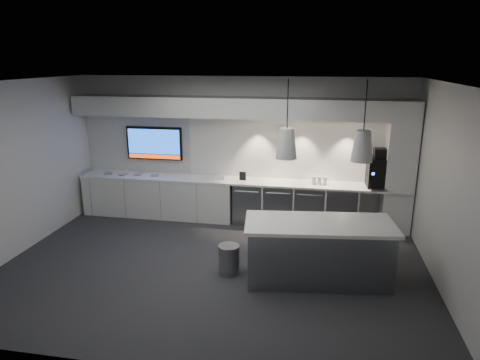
% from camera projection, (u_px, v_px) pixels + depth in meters
% --- Properties ---
extents(floor, '(7.00, 7.00, 0.00)m').
position_uv_depth(floor, '(213.00, 267.00, 7.12)').
color(floor, '#2C2C2F').
rests_on(floor, ground).
extents(ceiling, '(7.00, 7.00, 0.00)m').
position_uv_depth(ceiling, '(210.00, 83.00, 6.30)').
color(ceiling, black).
rests_on(ceiling, wall_back).
extents(wall_back, '(7.00, 0.00, 7.00)m').
position_uv_depth(wall_back, '(240.00, 149.00, 9.07)').
color(wall_back, silver).
rests_on(wall_back, floor).
extents(wall_front, '(7.00, 0.00, 7.00)m').
position_uv_depth(wall_front, '(152.00, 247.00, 4.34)').
color(wall_front, silver).
rests_on(wall_front, floor).
extents(wall_left, '(0.00, 7.00, 7.00)m').
position_uv_depth(wall_left, '(13.00, 170.00, 7.31)').
color(wall_left, silver).
rests_on(wall_left, floor).
extents(wall_right, '(0.00, 7.00, 7.00)m').
position_uv_depth(wall_right, '(449.00, 192.00, 6.10)').
color(wall_right, silver).
rests_on(wall_right, floor).
extents(back_counter, '(6.80, 0.65, 0.04)m').
position_uv_depth(back_counter, '(237.00, 181.00, 8.94)').
color(back_counter, white).
rests_on(back_counter, left_base_cabinets).
extents(left_base_cabinets, '(3.30, 0.63, 0.86)m').
position_uv_depth(left_base_cabinets, '(159.00, 197.00, 9.36)').
color(left_base_cabinets, white).
rests_on(left_base_cabinets, floor).
extents(fridge_unit_a, '(0.60, 0.61, 0.85)m').
position_uv_depth(fridge_unit_a, '(249.00, 202.00, 9.02)').
color(fridge_unit_a, gray).
rests_on(fridge_unit_a, floor).
extents(fridge_unit_b, '(0.60, 0.61, 0.85)m').
position_uv_depth(fridge_unit_b, '(279.00, 204.00, 8.91)').
color(fridge_unit_b, gray).
rests_on(fridge_unit_b, floor).
extents(fridge_unit_c, '(0.60, 0.61, 0.85)m').
position_uv_depth(fridge_unit_c, '(309.00, 206.00, 8.80)').
color(fridge_unit_c, gray).
rests_on(fridge_unit_c, floor).
extents(fridge_unit_d, '(0.60, 0.61, 0.85)m').
position_uv_depth(fridge_unit_d, '(341.00, 207.00, 8.69)').
color(fridge_unit_d, gray).
rests_on(fridge_unit_d, floor).
extents(backsplash, '(4.60, 0.03, 1.30)m').
position_uv_depth(backsplash, '(297.00, 149.00, 8.83)').
color(backsplash, white).
rests_on(backsplash, wall_back).
extents(soffit, '(6.90, 0.60, 0.40)m').
position_uv_depth(soffit, '(237.00, 107.00, 8.54)').
color(soffit, white).
rests_on(soffit, wall_back).
extents(column, '(0.55, 0.55, 2.60)m').
position_uv_depth(column, '(399.00, 168.00, 8.29)').
color(column, white).
rests_on(column, floor).
extents(wall_tv, '(1.25, 0.07, 0.72)m').
position_uv_depth(wall_tv, '(154.00, 143.00, 9.34)').
color(wall_tv, black).
rests_on(wall_tv, wall_back).
extents(island, '(2.35, 1.23, 0.95)m').
position_uv_depth(island, '(318.00, 251.00, 6.59)').
color(island, gray).
rests_on(island, floor).
extents(bin, '(0.39, 0.39, 0.48)m').
position_uv_depth(bin, '(229.00, 259.00, 6.86)').
color(bin, gray).
rests_on(bin, floor).
extents(coffee_machine, '(0.44, 0.61, 0.77)m').
position_uv_depth(coffee_machine, '(378.00, 171.00, 8.38)').
color(coffee_machine, black).
rests_on(coffee_machine, back_counter).
extents(sign_black, '(0.14, 0.04, 0.18)m').
position_uv_depth(sign_black, '(243.00, 176.00, 8.88)').
color(sign_black, black).
rests_on(sign_black, back_counter).
extents(sign_white, '(0.18, 0.04, 0.14)m').
position_uv_depth(sign_white, '(220.00, 177.00, 8.89)').
color(sign_white, white).
rests_on(sign_white, back_counter).
extents(cup_cluster, '(0.30, 0.19, 0.16)m').
position_uv_depth(cup_cluster, '(319.00, 180.00, 8.61)').
color(cup_cluster, silver).
rests_on(cup_cluster, back_counter).
extents(tray_a, '(0.20, 0.20, 0.02)m').
position_uv_depth(tray_a, '(109.00, 174.00, 9.36)').
color(tray_a, gray).
rests_on(tray_a, back_counter).
extents(tray_b, '(0.19, 0.19, 0.02)m').
position_uv_depth(tray_b, '(123.00, 175.00, 9.29)').
color(tray_b, gray).
rests_on(tray_b, back_counter).
extents(tray_c, '(0.17, 0.17, 0.02)m').
position_uv_depth(tray_c, '(138.00, 175.00, 9.29)').
color(tray_c, gray).
rests_on(tray_c, back_counter).
extents(tray_d, '(0.20, 0.20, 0.02)m').
position_uv_depth(tray_d, '(155.00, 175.00, 9.24)').
color(tray_d, gray).
rests_on(tray_d, back_counter).
extents(pendant_left, '(0.31, 0.31, 1.15)m').
position_uv_depth(pendant_left, '(287.00, 143.00, 6.23)').
color(pendant_left, white).
rests_on(pendant_left, ceiling).
extents(pendant_right, '(0.31, 0.31, 1.15)m').
position_uv_depth(pendant_right, '(362.00, 146.00, 6.04)').
color(pendant_right, white).
rests_on(pendant_right, ceiling).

